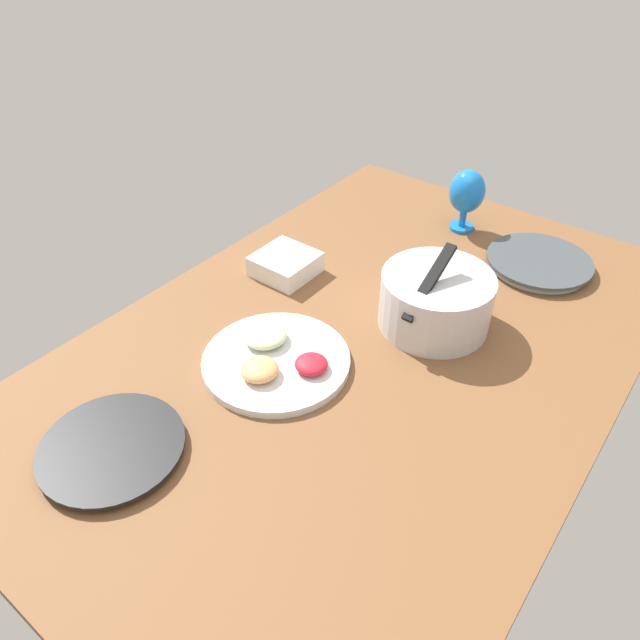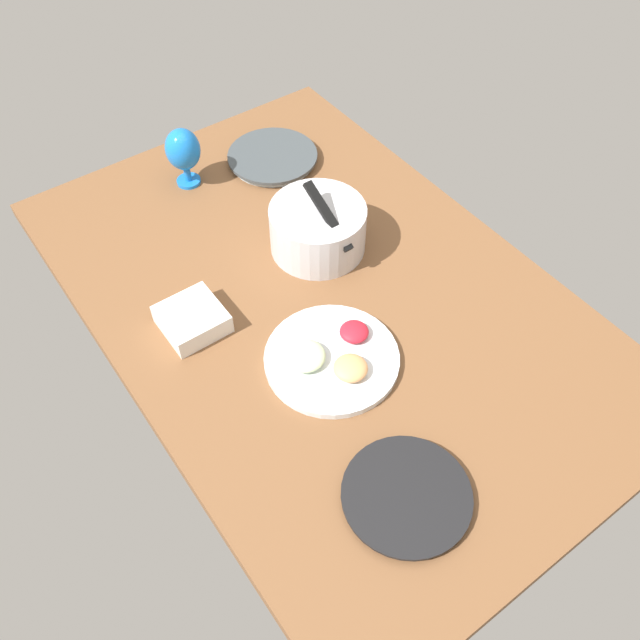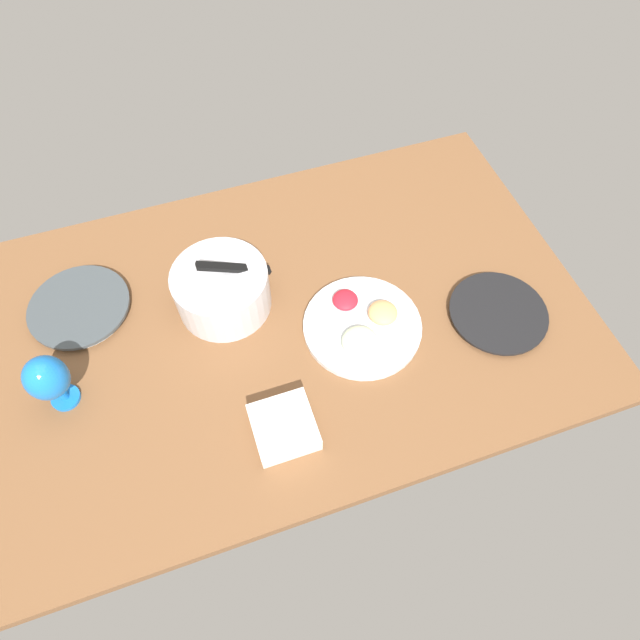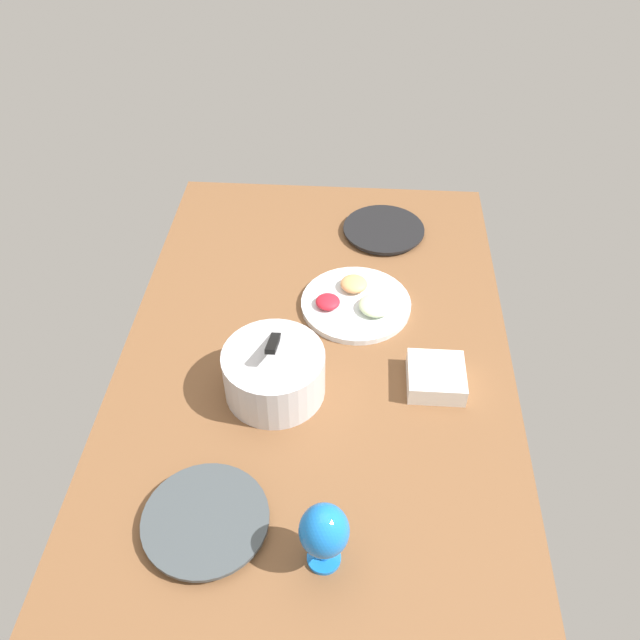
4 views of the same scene
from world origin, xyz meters
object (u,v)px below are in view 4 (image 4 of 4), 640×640
at_px(dinner_plate_left, 206,521).
at_px(hurricane_glass_blue, 324,532).
at_px(mixing_bowl, 274,371).
at_px(fruit_platter, 357,302).
at_px(square_bowl_white, 436,376).
at_px(dinner_plate_right, 384,230).

xyz_separation_m(dinner_plate_left, hurricane_glass_blue, (-0.06, -0.25, 0.10)).
bearing_deg(mixing_bowl, hurricane_glass_blue, -161.08).
relative_size(fruit_platter, square_bowl_white, 2.20).
bearing_deg(square_bowl_white, hurricane_glass_blue, 152.43).
bearing_deg(dinner_plate_right, fruit_platter, 167.66).
height_order(dinner_plate_left, hurricane_glass_blue, hurricane_glass_blue).
bearing_deg(hurricane_glass_blue, dinner_plate_right, -6.33).
distance_m(dinner_plate_right, fruit_platter, 0.37).
distance_m(dinner_plate_right, square_bowl_white, 0.65).
bearing_deg(dinner_plate_right, hurricane_glass_blue, 173.67).
bearing_deg(square_bowl_white, mixing_bowl, 96.60).
height_order(dinner_plate_left, dinner_plate_right, dinner_plate_left).
bearing_deg(square_bowl_white, dinner_plate_left, 129.92).
distance_m(dinner_plate_left, square_bowl_white, 0.66).
bearing_deg(fruit_platter, mixing_bowl, 148.96).
height_order(fruit_platter, square_bowl_white, square_bowl_white).
xyz_separation_m(fruit_platter, hurricane_glass_blue, (-0.77, 0.05, 0.10)).
height_order(dinner_plate_right, hurricane_glass_blue, hurricane_glass_blue).
xyz_separation_m(dinner_plate_left, fruit_platter, (0.70, -0.30, 0.00)).
bearing_deg(fruit_platter, square_bowl_white, -143.42).
relative_size(dinner_plate_right, square_bowl_white, 1.84).
height_order(mixing_bowl, square_bowl_white, mixing_bowl).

